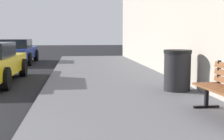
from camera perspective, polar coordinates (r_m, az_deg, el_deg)
trash_bin at (r=7.53m, az=12.19°, el=-0.03°), size 0.67×0.67×1.00m
car_blue at (r=16.74m, az=-17.81°, el=3.42°), size 2.02×4.16×1.27m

